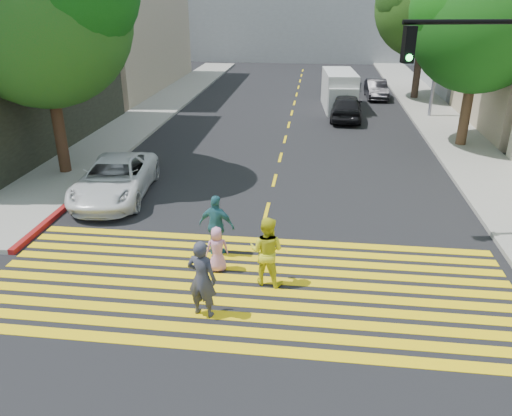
% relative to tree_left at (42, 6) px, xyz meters
% --- Properties ---
extents(ground, '(120.00, 120.00, 0.00)m').
position_rel_tree_left_xyz_m(ground, '(8.45, -8.68, -6.41)').
color(ground, black).
extents(sidewalk_left, '(3.00, 40.00, 0.15)m').
position_rel_tree_left_xyz_m(sidewalk_left, '(-0.05, 13.32, -6.33)').
color(sidewalk_left, gray).
rests_on(sidewalk_left, ground).
extents(sidewalk_right, '(3.00, 60.00, 0.15)m').
position_rel_tree_left_xyz_m(sidewalk_right, '(16.95, 6.32, -6.33)').
color(sidewalk_right, gray).
rests_on(sidewalk_right, ground).
extents(curb_red, '(0.20, 8.00, 0.16)m').
position_rel_tree_left_xyz_m(curb_red, '(1.55, -2.68, -6.33)').
color(curb_red, maroon).
rests_on(curb_red, ground).
extents(crosswalk, '(13.40, 5.30, 0.01)m').
position_rel_tree_left_xyz_m(crosswalk, '(8.45, -7.41, -6.40)').
color(crosswalk, yellow).
rests_on(crosswalk, ground).
extents(lane_line, '(0.12, 34.40, 0.01)m').
position_rel_tree_left_xyz_m(lane_line, '(8.45, 13.82, -6.40)').
color(lane_line, yellow).
rests_on(lane_line, ground).
extents(building_left_tan, '(12.00, 16.00, 10.00)m').
position_rel_tree_left_xyz_m(building_left_tan, '(-7.55, 19.32, -1.41)').
color(building_left_tan, tan).
rests_on(building_left_tan, ground).
extents(backdrop_block, '(30.00, 8.00, 12.00)m').
position_rel_tree_left_xyz_m(backdrop_block, '(8.45, 39.32, -0.41)').
color(backdrop_block, gray).
rests_on(backdrop_block, ground).
extents(tree_left, '(8.96, 8.73, 9.50)m').
position_rel_tree_left_xyz_m(tree_left, '(0.00, 0.00, 0.00)').
color(tree_left, '#362A15').
rests_on(tree_left, ground).
extents(tree_right_near, '(6.78, 6.22, 8.72)m').
position_rel_tree_left_xyz_m(tree_right_near, '(17.00, 6.07, -0.51)').
color(tree_right_near, '#442E1E').
rests_on(tree_right_near, ground).
extents(tree_right_far, '(8.12, 7.96, 9.36)m').
position_rel_tree_left_xyz_m(tree_right_far, '(16.67, 17.53, -0.09)').
color(tree_right_far, '#2D2218').
rests_on(tree_right_far, ground).
extents(pedestrian_man, '(0.78, 0.60, 1.91)m').
position_rel_tree_left_xyz_m(pedestrian_man, '(7.61, -8.78, -5.45)').
color(pedestrian_man, '#353643').
rests_on(pedestrian_man, ground).
extents(pedestrian_woman, '(1.02, 0.88, 1.83)m').
position_rel_tree_left_xyz_m(pedestrian_woman, '(8.91, -7.23, -5.49)').
color(pedestrian_woman, yellow).
rests_on(pedestrian_woman, ground).
extents(pedestrian_child, '(0.71, 0.56, 1.26)m').
position_rel_tree_left_xyz_m(pedestrian_child, '(7.55, -6.76, -5.78)').
color(pedestrian_child, '#CE82AA').
rests_on(pedestrian_child, ground).
extents(pedestrian_extra, '(1.11, 0.63, 1.78)m').
position_rel_tree_left_xyz_m(pedestrian_extra, '(7.37, -5.88, -5.52)').
color(pedestrian_extra, '#2C6A79').
rests_on(pedestrian_extra, ground).
extents(white_sedan, '(2.85, 5.27, 1.40)m').
position_rel_tree_left_xyz_m(white_sedan, '(2.89, -2.09, -5.71)').
color(white_sedan, silver).
rests_on(white_sedan, ground).
extents(dark_car_near, '(1.97, 4.48, 1.50)m').
position_rel_tree_left_xyz_m(dark_car_near, '(11.66, 10.97, -5.66)').
color(dark_car_near, black).
rests_on(dark_car_near, ground).
extents(silver_car, '(2.46, 4.88, 1.36)m').
position_rel_tree_left_xyz_m(silver_car, '(12.02, 22.30, -5.73)').
color(silver_car, '#9396AF').
rests_on(silver_car, ground).
extents(dark_car_parked, '(1.42, 3.86, 1.26)m').
position_rel_tree_left_xyz_m(dark_car_parked, '(14.00, 17.62, -5.78)').
color(dark_car_parked, black).
rests_on(dark_car_parked, ground).
extents(white_van, '(2.20, 5.00, 2.30)m').
position_rel_tree_left_xyz_m(white_van, '(11.33, 13.82, -5.32)').
color(white_van, silver).
rests_on(white_van, ground).
extents(traffic_signal, '(4.45, 1.18, 6.61)m').
position_rel_tree_left_xyz_m(traffic_signal, '(15.19, -3.66, -2.13)').
color(traffic_signal, black).
rests_on(traffic_signal, ground).
extents(street_lamp, '(2.25, 0.78, 10.06)m').
position_rel_tree_left_xyz_m(street_lamp, '(16.37, 11.96, -0.63)').
color(street_lamp, gray).
rests_on(street_lamp, ground).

